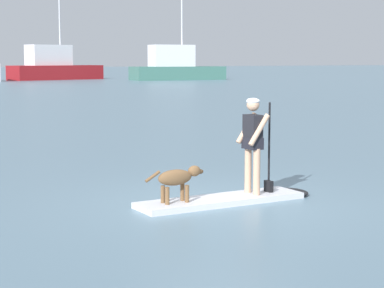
{
  "coord_description": "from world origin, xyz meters",
  "views": [
    {
      "loc": [
        -6.06,
        -9.94,
        2.41
      ],
      "look_at": [
        0.0,
        1.0,
        0.9
      ],
      "focal_mm": 65.74,
      "sensor_mm": 36.0,
      "label": 1
    }
  ],
  "objects_px": {
    "paddleboard": "(232,199)",
    "moored_boat_outer": "(54,67)",
    "moored_boat_starboard": "(176,67)",
    "dog": "(178,178)",
    "person_paddler": "(253,139)"
  },
  "relations": [
    {
      "from": "paddleboard",
      "to": "moored_boat_outer",
      "type": "relative_size",
      "value": 0.28
    },
    {
      "from": "paddleboard",
      "to": "moored_boat_outer",
      "type": "distance_m",
      "value": 73.37
    },
    {
      "from": "moored_boat_starboard",
      "to": "dog",
      "type": "bearing_deg",
      "value": -117.62
    },
    {
      "from": "moored_boat_starboard",
      "to": "paddleboard",
      "type": "bearing_deg",
      "value": -116.86
    },
    {
      "from": "person_paddler",
      "to": "dog",
      "type": "distance_m",
      "value": 1.59
    },
    {
      "from": "dog",
      "to": "moored_boat_outer",
      "type": "xyz_separation_m",
      "value": [
        20.77,
        70.67,
        1.02
      ]
    },
    {
      "from": "dog",
      "to": "moored_boat_starboard",
      "type": "height_order",
      "value": "moored_boat_starboard"
    },
    {
      "from": "person_paddler",
      "to": "moored_boat_starboard",
      "type": "distance_m",
      "value": 70.24
    },
    {
      "from": "paddleboard",
      "to": "dog",
      "type": "relative_size",
      "value": 3.05
    },
    {
      "from": "person_paddler",
      "to": "dog",
      "type": "bearing_deg",
      "value": -179.18
    },
    {
      "from": "moored_boat_outer",
      "to": "person_paddler",
      "type": "bearing_deg",
      "value": -105.27
    },
    {
      "from": "paddleboard",
      "to": "moored_boat_starboard",
      "type": "bearing_deg",
      "value": 63.14
    },
    {
      "from": "paddleboard",
      "to": "person_paddler",
      "type": "bearing_deg",
      "value": 0.82
    },
    {
      "from": "dog",
      "to": "moored_boat_outer",
      "type": "bearing_deg",
      "value": 73.62
    },
    {
      "from": "person_paddler",
      "to": "moored_boat_outer",
      "type": "xyz_separation_m",
      "value": [
        19.29,
        70.65,
        0.46
      ]
    }
  ]
}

